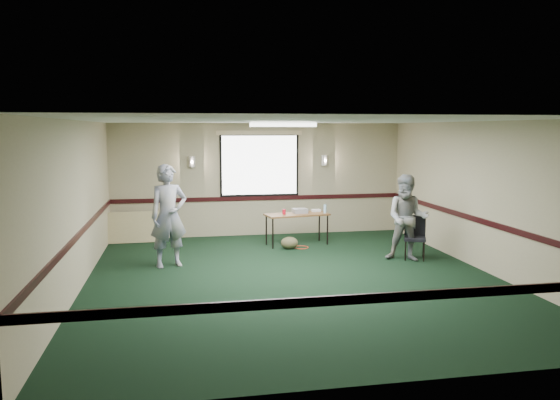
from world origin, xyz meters
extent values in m
plane|color=black|center=(0.00, 0.00, 0.00)|extent=(8.00, 8.00, 0.00)
plane|color=tan|center=(0.00, 4.00, 1.35)|extent=(7.00, 0.00, 7.00)
plane|color=tan|center=(0.00, -4.00, 1.35)|extent=(7.00, 0.00, 7.00)
plane|color=tan|center=(-3.50, 0.00, 1.35)|extent=(0.00, 8.00, 8.00)
plane|color=tan|center=(3.50, 0.00, 1.35)|extent=(0.00, 8.00, 8.00)
plane|color=white|center=(0.00, 0.00, 2.70)|extent=(8.00, 8.00, 0.00)
cube|color=black|center=(0.00, 3.98, 0.90)|extent=(7.00, 0.03, 0.10)
cube|color=black|center=(0.00, -3.98, 0.90)|extent=(7.00, 0.03, 0.10)
cube|color=black|center=(-3.48, 0.00, 0.90)|extent=(0.03, 8.00, 0.10)
cube|color=black|center=(3.48, 0.00, 0.90)|extent=(0.03, 8.00, 0.10)
cube|color=black|center=(0.00, 3.98, 1.70)|extent=(1.90, 0.01, 1.50)
cube|color=white|center=(0.00, 3.97, 1.70)|extent=(1.80, 0.02, 1.40)
cube|color=#CDB690|center=(0.00, 3.97, 2.47)|extent=(2.05, 0.08, 0.10)
cylinder|color=silver|center=(-1.60, 3.94, 1.80)|extent=(0.16, 0.16, 0.25)
cylinder|color=silver|center=(1.60, 3.94, 1.80)|extent=(0.16, 0.16, 0.25)
cube|color=white|center=(0.00, 1.00, 2.64)|extent=(1.20, 0.32, 0.08)
cube|color=#4F2616|center=(0.65, 2.71, 0.68)|extent=(1.47, 0.77, 0.04)
cylinder|color=black|center=(0.05, 2.38, 0.33)|extent=(0.03, 0.03, 0.66)
cylinder|color=black|center=(1.32, 2.59, 0.33)|extent=(0.03, 0.03, 0.66)
cylinder|color=black|center=(-0.03, 2.83, 0.33)|extent=(0.03, 0.03, 0.66)
cylinder|color=black|center=(1.24, 3.03, 0.33)|extent=(0.03, 0.03, 0.66)
cube|color=#9A99A2|center=(0.73, 2.77, 0.75)|extent=(0.33, 0.29, 0.10)
cube|color=silver|center=(1.14, 2.95, 0.72)|extent=(0.19, 0.16, 0.05)
cylinder|color=red|center=(0.35, 2.68, 0.75)|extent=(0.07, 0.07, 0.11)
cylinder|color=#97D0F8|center=(1.28, 2.67, 0.80)|extent=(0.06, 0.06, 0.20)
ellipsoid|color=#423D26|center=(0.39, 2.30, 0.13)|extent=(0.44, 0.38, 0.26)
torus|color=red|center=(0.67, 2.38, 0.01)|extent=(0.37, 0.37, 0.02)
cube|color=tan|center=(-3.00, 3.60, 0.35)|extent=(1.38, 0.24, 0.70)
cube|color=black|center=(2.64, 0.95, 0.41)|extent=(0.54, 0.54, 0.06)
cube|color=black|center=(2.72, 1.13, 0.64)|extent=(0.40, 0.21, 0.41)
cylinder|color=black|center=(2.42, 0.86, 0.19)|extent=(0.03, 0.03, 0.39)
cylinder|color=black|center=(2.74, 0.72, 0.19)|extent=(0.03, 0.03, 0.39)
cylinder|color=black|center=(2.55, 1.18, 0.19)|extent=(0.03, 0.03, 0.39)
cylinder|color=black|center=(2.87, 1.04, 0.19)|extent=(0.03, 0.03, 0.39)
imported|color=#3B4882|center=(-2.11, 1.26, 0.96)|extent=(0.81, 0.66, 1.92)
imported|color=#708BAE|center=(2.44, 0.88, 0.84)|extent=(1.02, 0.94, 1.69)
camera|label=1|loc=(-1.91, -8.95, 2.56)|focal=35.00mm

